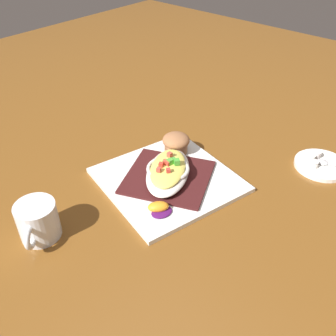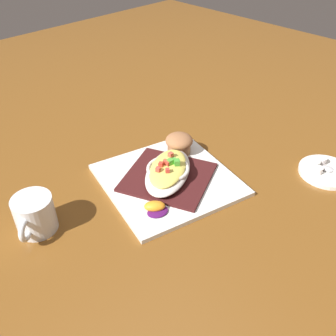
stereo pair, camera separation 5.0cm
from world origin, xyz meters
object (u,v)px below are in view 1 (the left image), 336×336
at_px(coffee_mug, 38,223).
at_px(orange_garnish, 159,208).
at_px(gratin_dish, 168,170).
at_px(creamer_cup_1, 310,158).
at_px(square_plate, 168,180).
at_px(creamer_cup_2, 313,164).
at_px(muffin, 176,143).
at_px(creamer_cup_0, 316,154).
at_px(creamer_saucer, 321,165).
at_px(spoon, 325,163).

bearing_deg(coffee_mug, orange_garnish, 145.41).
distance_m(gratin_dish, orange_garnish, 0.12).
bearing_deg(creamer_cup_1, square_plate, -37.27).
height_order(gratin_dish, creamer_cup_2, gratin_dish).
bearing_deg(muffin, creamer_cup_0, 127.73).
distance_m(gratin_dish, creamer_cup_1, 0.37).
distance_m(muffin, creamer_saucer, 0.38).
bearing_deg(creamer_cup_0, creamer_cup_2, 15.64).
height_order(creamer_saucer, creamer_cup_1, creamer_cup_1).
height_order(coffee_mug, creamer_saucer, coffee_mug).
bearing_deg(orange_garnish, creamer_cup_2, 154.30).
height_order(spoon, creamer_cup_2, creamer_cup_2).
xyz_separation_m(muffin, orange_garnish, (0.20, 0.12, -0.02)).
xyz_separation_m(creamer_saucer, creamer_cup_2, (0.03, -0.01, 0.01)).
relative_size(gratin_dish, muffin, 3.01).
relative_size(coffee_mug, creamer_cup_1, 4.10).
bearing_deg(creamer_saucer, coffee_mug, -28.75).
xyz_separation_m(gratin_dish, creamer_cup_2, (-0.28, 0.24, -0.02)).
height_order(muffin, spoon, muffin).
distance_m(creamer_saucer, creamer_cup_0, 0.03).
height_order(orange_garnish, creamer_cup_2, orange_garnish).
distance_m(orange_garnish, spoon, 0.45).
xyz_separation_m(spoon, creamer_cup_2, (0.03, -0.02, 0.00)).
bearing_deg(orange_garnish, creamer_cup_1, 157.56).
distance_m(muffin, coffee_mug, 0.40).
xyz_separation_m(gratin_dish, creamer_saucer, (-0.30, 0.25, -0.03)).
relative_size(creamer_cup_1, creamer_cup_2, 1.00).
distance_m(creamer_saucer, spoon, 0.01).
height_order(square_plate, coffee_mug, coffee_mug).
distance_m(orange_garnish, creamer_cup_1, 0.43).
bearing_deg(coffee_mug, muffin, 177.10).
distance_m(gratin_dish, creamer_saucer, 0.40).
bearing_deg(creamer_cup_1, creamer_saucer, 105.64).
bearing_deg(creamer_cup_2, orange_garnish, -25.70).
xyz_separation_m(square_plate, coffee_mug, (0.30, -0.08, 0.03)).
relative_size(muffin, spoon, 0.75).
xyz_separation_m(muffin, creamer_cup_1, (-0.20, 0.28, -0.02)).
xyz_separation_m(gratin_dish, creamer_cup_0, (-0.32, 0.23, -0.02)).
height_order(creamer_saucer, creamer_cup_2, creamer_cup_2).
distance_m(square_plate, creamer_cup_0, 0.39).
bearing_deg(spoon, creamer_cup_0, -116.81).
height_order(square_plate, gratin_dish, gratin_dish).
relative_size(muffin, coffee_mug, 0.72).
xyz_separation_m(square_plate, creamer_cup_1, (-0.30, 0.22, 0.01)).
height_order(square_plate, creamer_saucer, same).
distance_m(spoon, creamer_cup_1, 0.04).
bearing_deg(muffin, creamer_cup_1, 124.80).
height_order(square_plate, creamer_cup_2, creamer_cup_2).
height_order(orange_garnish, coffee_mug, coffee_mug).
bearing_deg(creamer_cup_2, muffin, -59.49).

